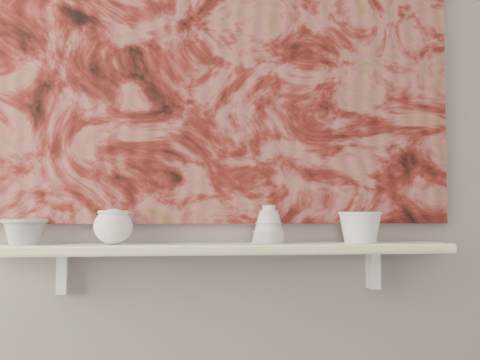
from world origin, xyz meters
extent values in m
plane|color=gray|center=(0.00, 1.60, 1.35)|extent=(3.60, 0.00, 3.60)
cube|color=white|center=(0.00, 1.51, 0.92)|extent=(1.40, 0.18, 0.03)
cube|color=#F7E6A4|center=(0.00, 1.41, 0.92)|extent=(1.40, 0.01, 0.02)
cube|color=white|center=(-0.49, 1.57, 0.84)|extent=(0.03, 0.06, 0.12)
cube|color=white|center=(0.49, 1.57, 0.84)|extent=(0.03, 0.06, 0.12)
cube|color=maroon|center=(0.00, 1.59, 1.54)|extent=(1.50, 0.02, 1.10)
cube|color=black|center=(0.45, 1.57, 1.23)|extent=(0.09, 0.00, 0.08)
camera|label=1|loc=(-0.25, -0.52, 1.01)|focal=50.00mm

